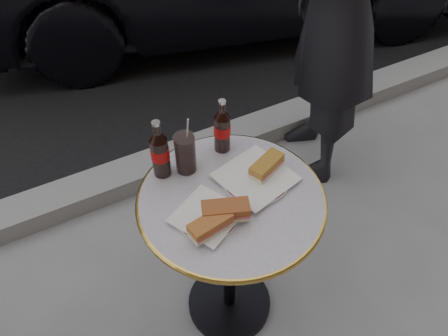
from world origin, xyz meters
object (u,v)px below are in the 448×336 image
cola_bottle_left (159,149)px  pedestrian (339,3)px  plate_right (255,178)px  cola_glass (185,153)px  bistro_table (230,258)px  cola_bottle_right (222,126)px  plate_left (207,217)px

cola_bottle_left → pedestrian: size_ratio=0.12×
plate_right → cola_glass: bearing=139.6°
cola_bottle_left → cola_glass: (0.08, -0.02, -0.04)m
cola_bottle_left → cola_glass: size_ratio=1.52×
bistro_table → pedestrian: (0.86, 0.59, 0.58)m
cola_bottle_left → cola_bottle_right: size_ratio=1.05×
plate_right → pedestrian: bearing=36.7°
cola_bottle_right → cola_glass: size_ratio=1.44×
plate_right → cola_bottle_right: (-0.03, 0.19, 0.10)m
plate_left → cola_bottle_right: bearing=53.5°
bistro_table → cola_glass: cola_glass is taller
cola_bottle_left → cola_bottle_right: (0.24, 0.01, -0.01)m
plate_right → cola_bottle_left: size_ratio=1.04×
bistro_table → plate_right: size_ratio=3.14×
plate_left → plate_right: 0.23m
bistro_table → cola_bottle_left: (-0.15, 0.20, 0.48)m
cola_glass → cola_bottle_left: bearing=164.7°
cola_glass → pedestrian: (0.94, 0.41, 0.14)m
bistro_table → cola_bottle_left: 0.54m
cola_bottle_right → plate_right: bearing=-82.1°
plate_right → cola_glass: 0.25m
plate_right → cola_bottle_right: cola_bottle_right is taller
cola_bottle_left → pedestrian: 1.09m
cola_bottle_right → cola_bottle_left: bearing=-177.2°
plate_right → cola_glass: cola_glass is taller
cola_glass → pedestrian: 1.03m
cola_bottle_right → pedestrian: size_ratio=0.11×
bistro_table → cola_bottle_right: 0.53m
bistro_table → pedestrian: pedestrian is taller
bistro_table → cola_glass: 0.48m
cola_glass → plate_left: bearing=-98.3°
bistro_table → cola_glass: (-0.08, 0.18, 0.44)m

